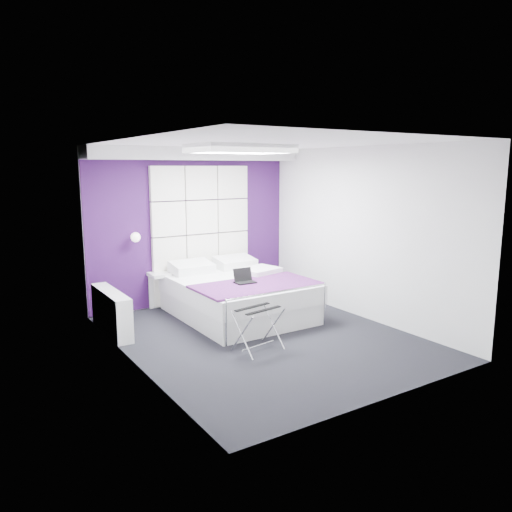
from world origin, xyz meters
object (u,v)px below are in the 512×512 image
at_px(nightstand, 164,274).
at_px(laptop, 244,279).
at_px(luggage_rack, 258,329).
at_px(bed, 237,295).
at_px(wall_lamp, 135,237).
at_px(radiator, 111,312).

bearing_deg(nightstand, laptop, -62.34).
distance_m(luggage_rack, laptop, 1.21).
bearing_deg(bed, luggage_rack, -110.87).
distance_m(wall_lamp, laptop, 1.87).
xyz_separation_m(bed, luggage_rack, (-0.54, -1.43, -0.05)).
distance_m(radiator, laptop, 1.93).
height_order(wall_lamp, luggage_rack, wall_lamp).
relative_size(radiator, laptop, 4.07).
relative_size(wall_lamp, laptop, 0.51).
bearing_deg(laptop, radiator, 162.69).
height_order(bed, laptop, laptop).
relative_size(nightstand, laptop, 1.62).
xyz_separation_m(wall_lamp, radiator, (-0.64, -0.76, -0.92)).
xyz_separation_m(radiator, bed, (1.89, -0.25, 0.02)).
distance_m(bed, nightstand, 1.29).
height_order(radiator, luggage_rack, radiator).
xyz_separation_m(wall_lamp, bed, (1.25, -1.01, -0.90)).
bearing_deg(wall_lamp, bed, -38.79).
bearing_deg(wall_lamp, laptop, -50.17).
height_order(nightstand, luggage_rack, nightstand).
bearing_deg(nightstand, bed, -50.20).
xyz_separation_m(bed, laptop, (-0.11, -0.37, 0.35)).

